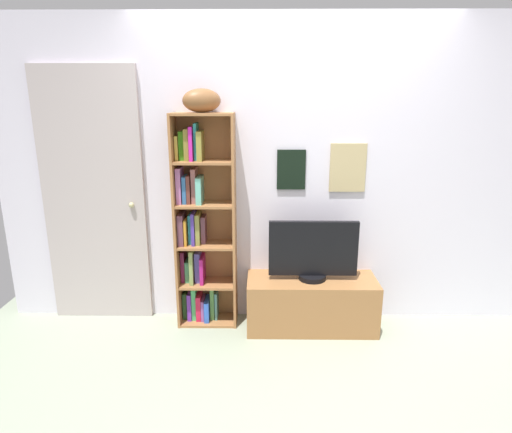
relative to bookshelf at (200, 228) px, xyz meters
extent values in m
cube|color=gray|center=(0.74, -1.00, -0.85)|extent=(5.20, 5.20, 0.04)
cube|color=silver|center=(0.74, 0.13, 0.41)|extent=(4.80, 0.06, 2.48)
cube|color=black|center=(0.74, 0.09, 0.46)|extent=(0.23, 0.02, 0.32)
cube|color=#A4A5A8|center=(0.74, 0.08, 0.46)|extent=(0.18, 0.01, 0.27)
cube|color=tan|center=(1.19, 0.09, 0.48)|extent=(0.29, 0.02, 0.39)
cube|color=slate|center=(1.19, 0.08, 0.48)|extent=(0.24, 0.01, 0.34)
cube|color=#9B673B|center=(-0.18, -0.03, 0.04)|extent=(0.02, 0.25, 1.74)
cube|color=#9B673B|center=(0.28, -0.03, 0.04)|extent=(0.02, 0.25, 1.74)
cube|color=#9B673B|center=(0.05, 0.09, 0.04)|extent=(0.48, 0.01, 1.74)
cube|color=#9B673B|center=(0.05, -0.03, -0.82)|extent=(0.44, 0.24, 0.02)
cube|color=#9B673B|center=(0.05, -0.03, -0.48)|extent=(0.44, 0.24, 0.02)
cube|color=#9B673B|center=(0.05, -0.03, -0.14)|extent=(0.44, 0.24, 0.02)
cube|color=#9B673B|center=(0.05, -0.03, 0.20)|extent=(0.44, 0.24, 0.02)
cube|color=#9B673B|center=(0.05, -0.03, 0.54)|extent=(0.44, 0.24, 0.02)
cube|color=#9B673B|center=(0.05, -0.03, 0.90)|extent=(0.44, 0.24, 0.02)
cube|color=#274D26|center=(-0.15, 0.02, -0.69)|extent=(0.04, 0.14, 0.23)
cube|color=purple|center=(-0.11, 0.01, -0.69)|extent=(0.03, 0.17, 0.24)
cube|color=#49BE6E|center=(-0.07, 0.01, -0.67)|extent=(0.04, 0.15, 0.28)
cube|color=#C71E42|center=(-0.03, 0.00, -0.70)|extent=(0.04, 0.17, 0.22)
cube|color=#8F4E97|center=(0.01, 0.00, -0.72)|extent=(0.02, 0.18, 0.18)
cube|color=blue|center=(0.04, -0.01, -0.72)|extent=(0.04, 0.20, 0.18)
cube|color=#548E47|center=(0.09, 0.02, -0.66)|extent=(0.03, 0.14, 0.29)
cube|color=#4A837D|center=(0.12, 0.02, -0.69)|extent=(0.02, 0.15, 0.24)
cube|color=#681C42|center=(-0.15, 0.02, -0.34)|extent=(0.03, 0.14, 0.26)
cube|color=#4B9B6E|center=(-0.11, 0.02, -0.38)|extent=(0.04, 0.14, 0.18)
cube|color=#7E954F|center=(-0.07, -0.01, -0.32)|extent=(0.03, 0.20, 0.29)
cube|color=#5E54B5|center=(-0.03, 0.02, -0.34)|extent=(0.04, 0.15, 0.26)
cube|color=#A4196D|center=(0.01, -0.01, -0.36)|extent=(0.03, 0.19, 0.22)
cube|color=#613748|center=(-0.14, -0.01, 0.00)|extent=(0.04, 0.20, 0.25)
cube|color=#C37F23|center=(-0.11, -0.01, -0.02)|extent=(0.02, 0.20, 0.21)
cube|color=#33A4B8|center=(-0.08, 0.01, -0.01)|extent=(0.02, 0.15, 0.24)
cube|color=#473297|center=(-0.05, -0.01, 0.00)|extent=(0.03, 0.19, 0.26)
cube|color=olive|center=(-0.01, 0.00, 0.00)|extent=(0.03, 0.18, 0.25)
cube|color=#673D4F|center=(0.03, 0.02, -0.02)|extent=(0.03, 0.13, 0.22)
cube|color=#B16BA9|center=(-0.15, 0.00, 0.35)|extent=(0.04, 0.18, 0.28)
cube|color=#2F63A1|center=(-0.10, 0.00, 0.32)|extent=(0.03, 0.17, 0.21)
cube|color=brown|center=(-0.07, 0.00, 0.32)|extent=(0.03, 0.17, 0.22)
cube|color=#9F605E|center=(-0.03, 0.01, 0.35)|extent=(0.04, 0.16, 0.27)
cube|color=#66B9A6|center=(0.01, -0.01, 0.32)|extent=(0.04, 0.20, 0.21)
cube|color=gold|center=(-0.15, 0.01, 0.64)|extent=(0.02, 0.15, 0.19)
cube|color=#368316|center=(-0.12, 0.02, 0.66)|extent=(0.04, 0.14, 0.22)
cube|color=olive|center=(-0.07, 0.00, 0.67)|extent=(0.04, 0.18, 0.24)
cube|color=#C5229E|center=(-0.04, -0.01, 0.68)|extent=(0.03, 0.19, 0.26)
cube|color=teal|center=(-0.01, 0.01, 0.69)|extent=(0.02, 0.15, 0.28)
cube|color=olive|center=(0.03, -0.01, 0.66)|extent=(0.04, 0.19, 0.22)
ellipsoid|color=brown|center=(0.05, -0.03, 1.00)|extent=(0.34, 0.29, 0.18)
cube|color=#966539|center=(0.91, -0.11, -0.61)|extent=(1.05, 0.41, 0.43)
cube|color=brown|center=(0.91, -0.31, -0.61)|extent=(0.94, 0.01, 0.27)
cylinder|color=black|center=(0.91, -0.11, -0.38)|extent=(0.22, 0.22, 0.04)
cube|color=black|center=(0.91, -0.11, -0.14)|extent=(0.71, 0.04, 0.45)
cube|color=#456B9D|center=(0.91, -0.12, -0.14)|extent=(0.67, 0.01, 0.41)
cube|color=#B5A8A6|center=(-0.87, 0.07, 0.22)|extent=(0.83, 0.04, 2.10)
cube|color=gray|center=(-0.87, 0.06, 0.64)|extent=(0.53, 0.01, 0.76)
cube|color=gray|center=(-0.87, 0.06, -0.24)|extent=(0.53, 0.01, 0.76)
sphere|color=tan|center=(-0.56, 0.03, 0.18)|extent=(0.04, 0.04, 0.04)
camera|label=1|loc=(0.50, -3.40, 1.03)|focal=30.78mm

